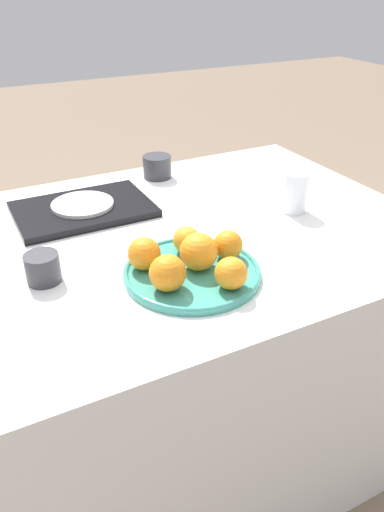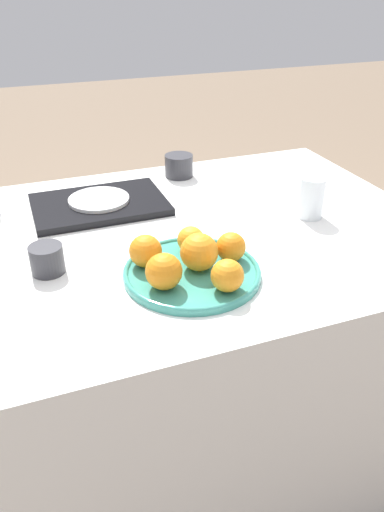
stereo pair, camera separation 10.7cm
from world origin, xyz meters
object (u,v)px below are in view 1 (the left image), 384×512
orange_1 (187,240)px  serving_tray (83,209)px  orange_3 (144,254)px  orange_5 (231,273)px  fruit_platter (192,272)px  cup_0 (43,268)px  cup_3 (157,167)px  side_plate (83,204)px  orange_2 (168,273)px  orange_0 (199,252)px  water_glass (295,192)px  orange_4 (228,245)px

orange_1 → serving_tray: (-0.14, 0.35, -0.03)m
orange_3 → orange_5: (0.13, -0.15, -0.00)m
fruit_platter → orange_1: orange_1 is taller
orange_3 → orange_5: size_ratio=1.06×
cup_0 → cup_3: cup_3 is taller
side_plate → cup_0: (-0.17, -0.30, 0.01)m
orange_2 → orange_0: bearing=24.8°
serving_tray → orange_3: bearing=-85.3°
orange_2 → orange_5: (0.12, -0.05, -0.00)m
orange_3 → water_glass: (0.49, 0.11, 0.01)m
orange_3 → side_plate: 0.37m
orange_0 → orange_1: orange_0 is taller
orange_5 → serving_tray: 0.54m
orange_0 → orange_1: bearing=83.0°
orange_1 → water_glass: bearing=13.4°
orange_2 → cup_3: size_ratio=0.85×
orange_0 → orange_5: orange_0 is taller
cup_3 → orange_0: bearing=-105.1°
serving_tray → orange_0: bearing=-72.3°
orange_1 → orange_3: bearing=-168.7°
orange_1 → water_glass: size_ratio=0.56×
orange_5 → cup_0: (-0.33, 0.22, -0.01)m
serving_tray → cup_0: 0.35m
water_glass → cup_3: (-0.23, 0.41, -0.02)m
orange_4 → cup_3: 0.57m
cup_0 → orange_2: bearing=-37.9°
orange_4 → cup_0: bearing=163.6°
water_glass → orange_5: bearing=-143.9°
orange_3 → serving_tray: size_ratio=0.20×
orange_0 → orange_3: bearing=152.6°
side_plate → orange_1: bearing=-67.3°
orange_0 → water_glass: 0.42m
serving_tray → orange_1: bearing=-67.3°
orange_1 → orange_4: (0.07, -0.07, 0.00)m
orange_1 → orange_2: size_ratio=0.82×
water_glass → cup_3: size_ratio=1.24×
orange_1 → water_glass: water_glass is taller
orange_3 → orange_5: orange_3 is taller
fruit_platter → orange_4: orange_4 is taller
orange_2 → water_glass: 0.52m
orange_0 → serving_tray: (-0.14, 0.42, -0.04)m
orange_0 → orange_1: 0.08m
fruit_platter → orange_2: orange_2 is taller
orange_5 → orange_4: bearing=62.1°
orange_5 → serving_tray: (-0.16, 0.52, -0.04)m
orange_1 → cup_3: (0.15, 0.50, -0.01)m
fruit_platter → orange_3: size_ratio=4.16×
side_plate → serving_tray: bearing=0.0°
orange_4 → side_plate: orange_4 is taller
water_glass → side_plate: (-0.52, 0.26, -0.03)m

